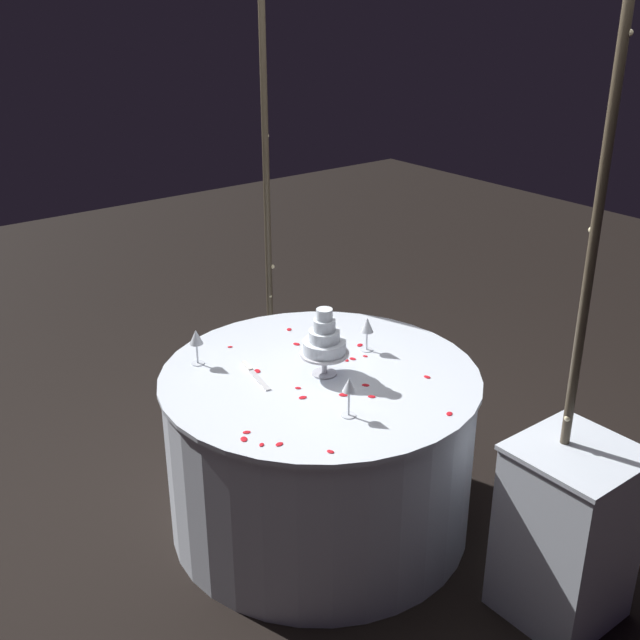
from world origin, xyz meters
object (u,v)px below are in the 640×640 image
at_px(side_table, 566,533).
at_px(wine_glass_0, 367,326).
at_px(wine_glass_2, 349,388).
at_px(cake_knife, 254,374).
at_px(wine_glass_1, 196,339).
at_px(decorative_arch, 395,185).
at_px(main_table, 320,449).
at_px(tiered_cake, 324,342).

distance_m(side_table, wine_glass_0, 1.24).
height_order(wine_glass_2, cake_knife, wine_glass_2).
bearing_deg(wine_glass_1, decorative_arch, 61.87).
xyz_separation_m(side_table, cake_knife, (-1.24, -0.65, 0.41)).
relative_size(wine_glass_2, cake_knife, 0.58).
relative_size(side_table, wine_glass_0, 4.63).
xyz_separation_m(decorative_arch, wine_glass_1, (-0.42, -0.79, -0.66)).
height_order(decorative_arch, wine_glass_1, decorative_arch).
relative_size(main_table, side_table, 1.85).
xyz_separation_m(main_table, side_table, (1.07, 0.41, -0.01)).
bearing_deg(wine_glass_2, cake_knife, -169.14).
bearing_deg(cake_knife, wine_glass_0, 78.30).
height_order(tiered_cake, wine_glass_2, tiered_cake).
relative_size(main_table, wine_glass_0, 8.59).
bearing_deg(side_table, decorative_arch, 179.88).
bearing_deg(wine_glass_0, decorative_arch, 56.67).
distance_m(wine_glass_0, wine_glass_2, 0.62).
relative_size(side_table, wine_glass_1, 4.58).
xyz_separation_m(decorative_arch, wine_glass_2, (0.36, -0.55, -0.66)).
bearing_deg(side_table, main_table, -158.94).
bearing_deg(main_table, decorative_arch, 89.85).
bearing_deg(tiered_cake, wine_glass_2, -23.11).
relative_size(side_table, wine_glass_2, 4.55).
relative_size(decorative_arch, cake_knife, 8.44).
relative_size(side_table, cake_knife, 2.64).
xyz_separation_m(decorative_arch, wine_glass_0, (-0.06, -0.09, -0.67)).
distance_m(side_table, wine_glass_2, 1.04).
height_order(main_table, wine_glass_2, wine_glass_2).
bearing_deg(cake_knife, wine_glass_2, 10.86).
xyz_separation_m(wine_glass_1, wine_glass_2, (0.78, 0.24, 0.00)).
height_order(wine_glass_0, wine_glass_1, wine_glass_1).
height_order(side_table, wine_glass_0, wine_glass_0).
distance_m(tiered_cake, cake_knife, 0.35).
relative_size(tiered_cake, wine_glass_1, 1.86).
distance_m(decorative_arch, wine_glass_2, 0.93).
relative_size(decorative_arch, wine_glass_2, 14.57).
height_order(side_table, wine_glass_1, wine_glass_1).
xyz_separation_m(wine_glass_0, cake_knife, (-0.12, -0.56, -0.12)).
xyz_separation_m(main_table, wine_glass_1, (-0.42, -0.38, 0.52)).
bearing_deg(wine_glass_2, main_table, 159.46).
xyz_separation_m(side_table, wine_glass_1, (-1.49, -0.79, 0.53)).
distance_m(side_table, tiered_cake, 1.26).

